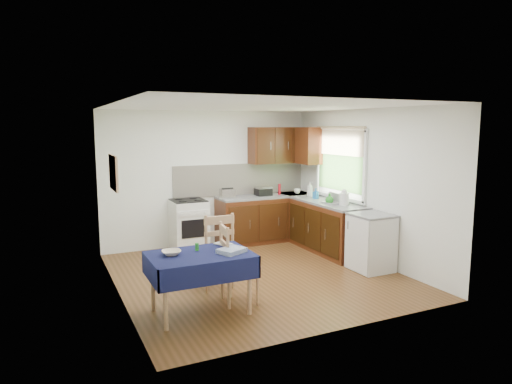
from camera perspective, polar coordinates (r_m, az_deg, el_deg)
name	(u,v)px	position (r m, az deg, el deg)	size (l,w,h in m)	color
floor	(257,275)	(6.98, 0.08, -10.28)	(4.20, 4.20, 0.00)	#513215
ceiling	(257,106)	(6.63, 0.08, 10.68)	(4.00, 4.20, 0.02)	white
wall_back	(209,178)	(8.62, -5.92, 1.73)	(4.00, 0.02, 2.50)	white
wall_front	(342,218)	(4.90, 10.68, -3.24)	(4.00, 0.02, 2.50)	white
wall_left	(116,202)	(6.12, -17.11, -1.22)	(0.02, 4.20, 2.50)	silver
wall_right	(366,185)	(7.75, 13.55, 0.83)	(0.02, 4.20, 2.50)	white
base_cabinets	(293,223)	(8.55, 4.69, -3.87)	(1.90, 2.30, 0.86)	#351309
worktop_back	(266,196)	(8.80, 1.23, -0.53)	(1.90, 0.60, 0.04)	slate
worktop_right	(328,203)	(8.15, 8.96, -1.33)	(0.60, 1.70, 0.04)	slate
worktop_corner	(295,194)	(9.11, 4.89, -0.26)	(0.60, 0.60, 0.04)	slate
splashback	(241,179)	(8.85, -1.91, 1.61)	(2.70, 0.02, 0.60)	white
upper_cabinets	(288,145)	(8.93, 3.99, 5.84)	(1.20, 0.85, 0.70)	#351309
stove	(189,225)	(8.31, -8.41, -4.08)	(0.60, 0.61, 0.92)	white
window	(340,158)	(8.25, 10.44, 4.15)	(0.04, 1.48, 1.26)	#2E5021
fridge	(371,242)	(7.30, 14.21, -6.11)	(0.58, 0.60, 0.89)	white
corkboard	(114,173)	(6.37, -17.37, 2.30)	(0.04, 0.62, 0.47)	tan
dining_table	(200,262)	(5.49, -7.00, -8.72)	(1.20, 0.81, 0.73)	#0D1436
chair_far	(216,248)	(6.33, -5.04, -6.99)	(0.47, 0.47, 1.05)	tan
chair_near	(235,261)	(5.78, -2.58, -8.65)	(0.51, 0.51, 1.02)	tan
toaster	(227,194)	(8.37, -3.59, -0.21)	(0.26, 0.16, 0.20)	#B2B3B7
sandwich_press	(263,191)	(8.76, 0.91, 0.11)	(0.29, 0.25, 0.17)	black
sauce_bottle	(279,189)	(8.85, 2.95, 0.34)	(0.05, 0.05, 0.21)	red
yellow_packet	(265,190)	(8.91, 1.19, 0.24)	(0.12, 0.08, 0.16)	gold
dish_rack	(335,202)	(8.00, 9.87, -1.21)	(0.40, 0.30, 0.19)	gray
kettle	(344,198)	(7.84, 10.97, -0.72)	(0.16, 0.16, 0.27)	white
cup	(297,191)	(9.02, 5.17, 0.11)	(0.13, 0.13, 0.10)	white
soap_bottle_a	(310,189)	(8.60, 6.74, 0.32)	(0.11, 0.11, 0.29)	white
soap_bottle_b	(316,194)	(8.43, 7.47, -0.19)	(0.09, 0.09, 0.19)	blue
soap_bottle_c	(329,198)	(7.92, 9.17, -0.80)	(0.14, 0.14, 0.18)	#227F22
plate_bowl	(171,253)	(5.45, -10.53, -7.46)	(0.22, 0.22, 0.05)	#FAE8CC
book	(219,245)	(5.79, -4.64, -6.62)	(0.15, 0.21, 0.02)	white
spice_jar	(197,247)	(5.59, -7.39, -6.81)	(0.05, 0.05, 0.09)	#268E2A
tea_towel	(232,251)	(5.46, -3.06, -7.32)	(0.30, 0.24, 0.05)	navy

